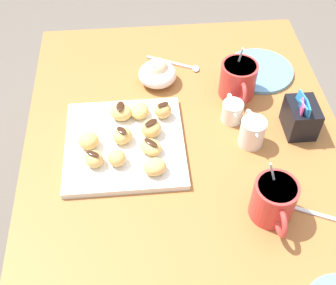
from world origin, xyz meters
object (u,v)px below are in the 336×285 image
(saucer_sky_left, at_px, (259,71))
(beignet_8, at_px, (151,128))
(ice_cream_bowl, at_px, (157,73))
(beignet_4, at_px, (94,159))
(pastry_plate_square, at_px, (125,144))
(beignet_1, at_px, (122,136))
(cream_pitcher_white, at_px, (252,131))
(beignet_3, at_px, (121,112))
(dining_table, at_px, (185,181))
(beignet_2, at_px, (163,111))
(beignet_9, at_px, (155,167))
(sugar_caddy, at_px, (301,117))
(beignet_6, at_px, (140,111))
(beignet_0, at_px, (117,158))
(coffee_mug_red_right, at_px, (274,200))
(coffee_mug_red_left, at_px, (238,79))
(beignet_5, at_px, (151,147))
(beignet_7, at_px, (89,141))
(chocolate_sauce_pitcher, at_px, (232,110))

(saucer_sky_left, distance_m, beignet_8, 0.39)
(ice_cream_bowl, bearing_deg, beignet_4, -29.85)
(pastry_plate_square, relative_size, beignet_1, 6.04)
(beignet_8, bearing_deg, ice_cream_bowl, 171.74)
(cream_pitcher_white, relative_size, beignet_3, 1.89)
(dining_table, distance_m, beignet_4, 0.27)
(beignet_8, bearing_deg, pastry_plate_square, -72.87)
(ice_cream_bowl, xyz_separation_m, beignet_2, (0.15, 0.00, 0.00))
(dining_table, distance_m, beignet_9, 0.19)
(sugar_caddy, bearing_deg, beignet_6, -99.70)
(cream_pitcher_white, distance_m, beignet_9, 0.25)
(beignet_0, bearing_deg, sugar_caddy, 100.30)
(pastry_plate_square, distance_m, coffee_mug_red_right, 0.37)
(dining_table, relative_size, saucer_sky_left, 5.44)
(cream_pitcher_white, bearing_deg, beignet_3, -107.10)
(saucer_sky_left, xyz_separation_m, beignet_6, (0.16, -0.34, 0.03))
(ice_cream_bowl, xyz_separation_m, beignet_0, (0.29, -0.11, 0.00))
(pastry_plate_square, height_order, coffee_mug_red_left, coffee_mug_red_left)
(beignet_8, bearing_deg, sugar_caddy, 89.76)
(beignet_1, bearing_deg, beignet_9, 35.70)
(coffee_mug_red_left, relative_size, ice_cream_bowl, 1.41)
(coffee_mug_red_left, relative_size, sugar_caddy, 1.38)
(beignet_5, relative_size, beignet_8, 1.10)
(coffee_mug_red_left, relative_size, beignet_8, 2.98)
(cream_pitcher_white, bearing_deg, coffee_mug_red_right, -0.28)
(beignet_1, bearing_deg, beignet_3, -178.56)
(pastry_plate_square, bearing_deg, beignet_8, 107.13)
(beignet_0, xyz_separation_m, beignet_2, (-0.14, 0.12, 0.00))
(beignet_3, relative_size, beignet_4, 1.23)
(beignet_1, bearing_deg, beignet_2, 125.82)
(beignet_9, bearing_deg, coffee_mug_red_right, 63.00)
(beignet_2, height_order, beignet_5, beignet_2)
(pastry_plate_square, bearing_deg, beignet_5, 61.08)
(coffee_mug_red_left, distance_m, saucer_sky_left, 0.12)
(sugar_caddy, height_order, saucer_sky_left, sugar_caddy)
(dining_table, distance_m, sugar_caddy, 0.33)
(coffee_mug_red_right, relative_size, ice_cream_bowl, 1.42)
(ice_cream_bowl, height_order, beignet_2, ice_cream_bowl)
(dining_table, distance_m, beignet_2, 0.20)
(beignet_3, bearing_deg, beignet_7, -41.22)
(beignet_5, distance_m, beignet_9, 0.06)
(pastry_plate_square, relative_size, beignet_0, 6.42)
(beignet_8, bearing_deg, beignet_2, 149.87)
(pastry_plate_square, bearing_deg, beignet_0, -15.60)
(pastry_plate_square, distance_m, sugar_caddy, 0.43)
(beignet_1, distance_m, beignet_7, 0.08)
(cream_pitcher_white, relative_size, beignet_4, 2.33)
(beignet_0, height_order, beignet_7, same)
(beignet_7, bearing_deg, chocolate_sauce_pitcher, 101.60)
(beignet_4, relative_size, beignet_9, 0.87)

